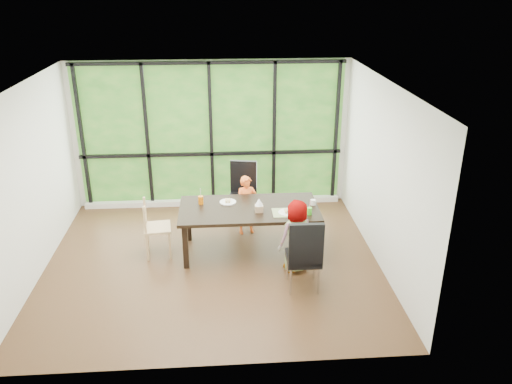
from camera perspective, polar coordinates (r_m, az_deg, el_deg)
The scene contains 23 objects.
ground at distance 7.86m, azimuth -4.83°, elevation -7.82°, with size 5.00×5.00×0.00m, color black.
back_wall at distance 9.39m, azimuth -5.03°, elevation 6.41°, with size 5.00×5.00×0.00m, color silver.
foliage_backdrop at distance 9.38m, azimuth -5.03°, elevation 6.38°, with size 4.80×0.02×2.65m, color #1F4D19.
window_mullions at distance 9.34m, azimuth -5.04°, elevation 6.31°, with size 4.80×0.06×2.65m, color black, non-canonical shape.
window_sill at distance 9.75m, azimuth -4.78°, elevation -1.10°, with size 4.80×0.12×0.10m, color silver.
dining_table at distance 7.96m, azimuth -0.77°, elevation -4.22°, with size 2.13×1.07×0.75m, color black.
chair_window_leather at distance 8.82m, azimuth -1.55°, elevation -0.22°, with size 0.46×0.46×1.08m, color black.
chair_interior_leather at distance 7.01m, azimuth 5.33°, elevation -6.82°, with size 0.46×0.46×1.08m, color black.
chair_end_beech at distance 8.00m, azimuth -10.98°, elevation -3.95°, with size 0.42×0.40×0.90m, color tan.
child_toddler at distance 8.48m, azimuth -1.04°, elevation -1.45°, with size 0.37×0.24×1.01m, color orange.
child_older at distance 7.41m, azimuth 4.38°, elevation -4.94°, with size 0.54×0.35×1.10m, color slate.
placemat at distance 7.65m, azimuth 3.54°, elevation -2.31°, with size 0.45×0.33×0.01m, color tan.
plate_far at distance 7.98m, azimuth -3.17°, elevation -1.13°, with size 0.26×0.26×0.02m, color white.
plate_near at distance 7.64m, azimuth 3.51°, elevation -2.30°, with size 0.27×0.27×0.02m, color white.
orange_cup at distance 7.95m, azimuth -6.20°, elevation -0.90°, with size 0.08×0.08×0.13m, color orange.
green_cup at distance 7.60m, azimuth 6.02°, elevation -2.13°, with size 0.07×0.07×0.11m, color #44D02B.
white_mug at distance 7.93m, azimuth 6.40°, elevation -1.15°, with size 0.08×0.08×0.08m, color white.
tissue_box at distance 7.65m, azimuth 0.34°, elevation -1.85°, with size 0.12×0.12×0.10m, color tan.
crepe_rolls_far at distance 7.97m, azimuth -3.17°, elevation -0.96°, with size 0.10×0.12×0.04m, color tan, non-canonical shape.
crepe_rolls_near at distance 7.62m, azimuth 3.52°, elevation -2.12°, with size 0.10×0.12×0.04m, color tan, non-canonical shape.
straw_white at distance 7.91m, azimuth -6.23°, elevation -0.21°, with size 0.01×0.01×0.20m, color white.
straw_pink at distance 7.56m, azimuth 6.05°, elevation -1.48°, with size 0.01×0.01×0.20m, color pink.
tissue at distance 7.60m, azimuth 0.34°, elevation -1.12°, with size 0.12×0.12×0.11m, color white.
Camera 1 is at (0.17, -6.76, 4.01)m, focal length 35.75 mm.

